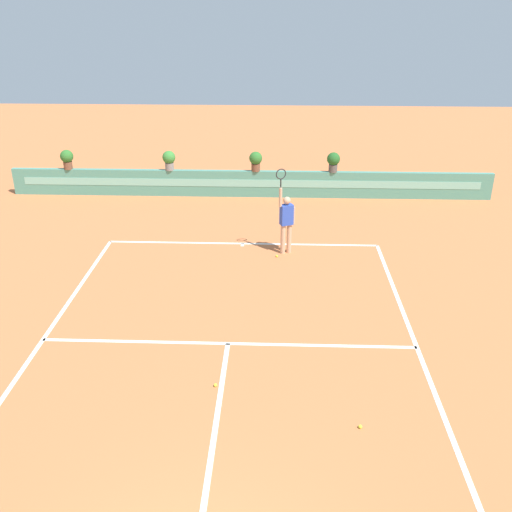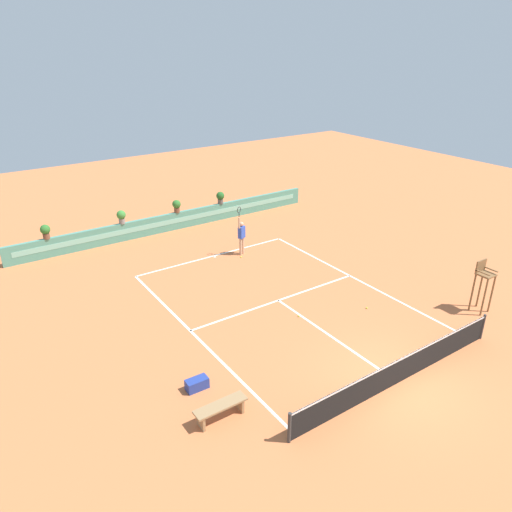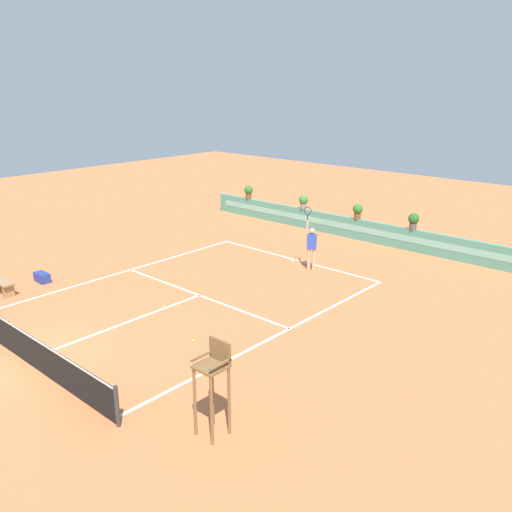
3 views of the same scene
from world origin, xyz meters
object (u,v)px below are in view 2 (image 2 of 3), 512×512
object	(u,v)px
potted_plant_far_left	(45,231)
bench_courtside	(221,408)
tennis_player	(242,235)
potted_plant_left	(121,216)
gear_bag	(197,384)
umpire_chair	(483,280)
tennis_ball_by_sideline	(367,308)
tennis_ball_near_baseline	(241,257)
tennis_ball_mid_court	(299,316)
potted_plant_centre	(177,205)
potted_plant_right	(220,197)

from	to	relation	value
potted_plant_far_left	bench_courtside	bearing A→B (deg)	-84.70
tennis_player	potted_plant_left	distance (m)	6.70
gear_bag	umpire_chair	bearing A→B (deg)	-10.17
tennis_ball_by_sideline	potted_plant_far_left	xyz separation A→B (m)	(-9.39, 12.55, 1.38)
tennis_player	tennis_ball_near_baseline	distance (m)	1.10
tennis_ball_mid_court	potted_plant_centre	size ratio (longest dim) A/B	0.09
umpire_chair	potted_plant_right	world-z (taller)	umpire_chair
tennis_ball_by_sideline	potted_plant_right	xyz separation A→B (m)	(0.53, 12.55, 1.38)
potted_plant_left	potted_plant_far_left	bearing A→B (deg)	180.00
tennis_ball_by_sideline	potted_plant_centre	size ratio (longest dim) A/B	0.09
potted_plant_far_left	tennis_player	bearing A→B (deg)	-32.15
potted_plant_right	umpire_chair	bearing A→B (deg)	-78.54
potted_plant_far_left	tennis_ball_near_baseline	bearing A→B (deg)	-34.62
bench_courtside	tennis_ball_mid_court	distance (m)	6.21
tennis_ball_by_sideline	potted_plant_left	xyz separation A→B (m)	(-5.55, 12.55, 1.38)
gear_bag	potted_plant_right	xyz separation A→B (m)	(8.53, 13.05, 1.23)
potted_plant_centre	potted_plant_left	xyz separation A→B (m)	(-3.22, 0.00, 0.00)
gear_bag	tennis_ball_mid_court	world-z (taller)	gear_bag
gear_bag	potted_plant_far_left	world-z (taller)	potted_plant_far_left
tennis_ball_mid_court	tennis_player	bearing A→B (deg)	77.39
bench_courtside	gear_bag	world-z (taller)	bench_courtside
tennis_ball_mid_court	gear_bag	bearing A→B (deg)	-163.69
tennis_ball_near_baseline	tennis_ball_by_sideline	size ratio (longest dim) A/B	1.00
tennis_player	tennis_ball_mid_court	bearing A→B (deg)	-102.61
gear_bag	tennis_player	distance (m)	10.45
potted_plant_centre	umpire_chair	bearing A→B (deg)	-68.60
bench_courtside	tennis_player	distance (m)	11.67
tennis_ball_near_baseline	potted_plant_right	distance (m)	5.97
tennis_ball_near_baseline	tennis_ball_by_sideline	xyz separation A→B (m)	(1.50, -7.11, 0.00)
tennis_ball_by_sideline	potted_plant_centre	world-z (taller)	potted_plant_centre
umpire_chair	tennis_ball_mid_court	xyz separation A→B (m)	(-6.27, 3.64, -1.31)
umpire_chair	potted_plant_left	distance (m)	17.68
tennis_player	potted_plant_left	world-z (taller)	tennis_player
tennis_player	potted_plant_centre	size ratio (longest dim) A/B	3.57
tennis_ball_mid_court	tennis_ball_by_sideline	xyz separation A→B (m)	(2.67, -1.06, 0.00)
umpire_chair	tennis_ball_mid_court	world-z (taller)	umpire_chair
tennis_player	tennis_ball_by_sideline	world-z (taller)	tennis_player
potted_plant_centre	tennis_ball_mid_court	bearing A→B (deg)	-91.72
potted_plant_centre	potted_plant_left	size ratio (longest dim) A/B	1.00
tennis_ball_mid_court	potted_plant_left	bearing A→B (deg)	104.07
gear_bag	potted_plant_far_left	size ratio (longest dim) A/B	0.97
tennis_ball_by_sideline	potted_plant_right	distance (m)	12.64
bench_courtside	potted_plant_right	bearing A→B (deg)	59.57
tennis_ball_mid_court	potted_plant_right	size ratio (longest dim) A/B	0.09
tennis_player	potted_plant_centre	distance (m)	5.24
tennis_ball_mid_court	potted_plant_left	world-z (taller)	potted_plant_left
tennis_ball_mid_court	potted_plant_right	xyz separation A→B (m)	(3.21, 11.49, 1.38)
bench_courtside	potted_plant_right	xyz separation A→B (m)	(8.57, 14.59, 1.04)
potted_plant_right	bench_courtside	bearing A→B (deg)	-120.43
tennis_ball_mid_court	potted_plant_far_left	size ratio (longest dim) A/B	0.09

